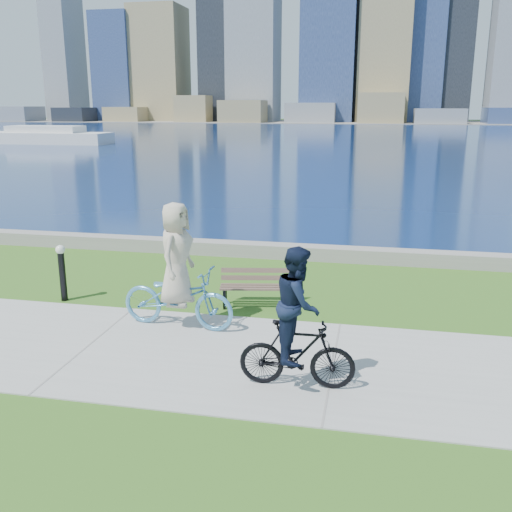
{
  "coord_description": "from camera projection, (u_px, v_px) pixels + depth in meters",
  "views": [
    {
      "loc": [
        0.48,
        -8.0,
        3.85
      ],
      "look_at": [
        -1.64,
        2.16,
        1.1
      ],
      "focal_mm": 40.0,
      "sensor_mm": 36.0,
      "label": 1
    }
  ],
  "objects": [
    {
      "name": "concrete_path",
      "position": [
        333.0,
        367.0,
        8.65
      ],
      "size": [
        80.0,
        3.5,
        0.02
      ],
      "primitive_type": "cube",
      "color": "#989894",
      "rests_on": "ground"
    },
    {
      "name": "cyclist_man",
      "position": [
        297.0,
        329.0,
        7.81
      ],
      "size": [
        0.63,
        1.64,
        2.02
      ],
      "rotation": [
        0.0,
        0.0,
        1.61
      ],
      "color": "black",
      "rests_on": "ground"
    },
    {
      "name": "ground",
      "position": [
        332.0,
        367.0,
        8.65
      ],
      "size": [
        320.0,
        320.0,
        0.0
      ],
      "primitive_type": "plane",
      "color": "#2D5817",
      "rests_on": "ground"
    },
    {
      "name": "city_skyline",
      "position": [
        375.0,
        3.0,
        124.68
      ],
      "size": [
        183.51,
        22.84,
        76.0
      ],
      "color": "slate",
      "rests_on": "ground"
    },
    {
      "name": "ferry_near",
      "position": [
        46.0,
        136.0,
        58.37
      ],
      "size": [
        13.32,
        3.81,
        1.81
      ],
      "color": "silver",
      "rests_on": "ground"
    },
    {
      "name": "far_shore",
      "position": [
        375.0,
        122.0,
        131.65
      ],
      "size": [
        320.0,
        30.0,
        0.12
      ],
      "primitive_type": "cube",
      "color": "slate",
      "rests_on": "ground"
    },
    {
      "name": "seawall",
      "position": [
        351.0,
        255.0,
        14.47
      ],
      "size": [
        90.0,
        0.5,
        0.35
      ],
      "primitive_type": "cube",
      "color": "gray",
      "rests_on": "ground"
    },
    {
      "name": "cyclist_woman",
      "position": [
        177.0,
        282.0,
        9.99
      ],
      "size": [
        0.91,
        2.14,
        2.24
      ],
      "rotation": [
        0.0,
        0.0,
        1.48
      ],
      "color": "#549DCD",
      "rests_on": "ground"
    },
    {
      "name": "bay_water",
      "position": [
        373.0,
        135.0,
        76.78
      ],
      "size": [
        320.0,
        131.0,
        0.01
      ],
      "primitive_type": "cube",
      "color": "#0B204C",
      "rests_on": "ground"
    },
    {
      "name": "park_bench",
      "position": [
        256.0,
        284.0,
        11.22
      ],
      "size": [
        1.46,
        0.73,
        0.72
      ],
      "rotation": [
        0.0,
        0.0,
        0.19
      ],
      "color": "black",
      "rests_on": "ground"
    },
    {
      "name": "bollard_lamp",
      "position": [
        62.0,
        269.0,
        11.44
      ],
      "size": [
        0.19,
        0.19,
        1.16
      ],
      "color": "black",
      "rests_on": "ground"
    }
  ]
}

